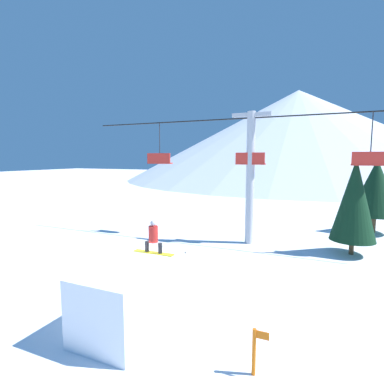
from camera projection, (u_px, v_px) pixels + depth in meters
name	position (u px, v px, depth m)	size (l,w,h in m)	color
ground_plane	(125.00, 308.00, 10.81)	(220.00, 220.00, 0.00)	white
mountain_ridge	(297.00, 135.00, 77.01)	(86.36, 86.36, 22.49)	silver
snow_ramp	(132.00, 295.00, 9.62)	(2.11, 3.71, 2.04)	white
snowboarder	(153.00, 238.00, 10.54)	(1.55, 0.33, 1.18)	yellow
chairlift	(250.00, 169.00, 18.55)	(22.66, 0.51, 8.22)	#B2B2B7
pine_tree_near	(354.00, 199.00, 16.50)	(2.40, 2.40, 5.44)	#4C3823
pine_tree_far	(376.00, 187.00, 21.37)	(3.22, 3.22, 5.35)	#4C3823
trail_marker	(255.00, 350.00, 7.41)	(0.41, 0.10, 1.22)	orange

